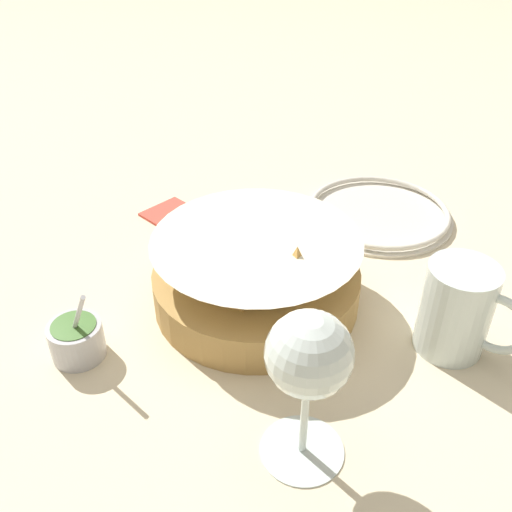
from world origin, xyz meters
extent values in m
plane|color=beige|center=(0.00, 0.00, 0.00)|extent=(4.00, 4.00, 0.00)
cylinder|color=#B2894C|center=(-0.04, 0.00, 0.02)|extent=(0.24, 0.24, 0.05)
cone|color=#EDE5C6|center=(-0.04, 0.00, 0.05)|extent=(0.24, 0.24, 0.08)
cylinder|color=#3D842D|center=(-0.04, 0.00, 0.03)|extent=(0.18, 0.18, 0.01)
pyramid|color=gold|center=(0.02, 0.00, 0.06)|extent=(0.07, 0.08, 0.07)
pyramid|color=gold|center=(-0.03, 0.05, 0.06)|extent=(0.09, 0.09, 0.06)
pyramid|color=gold|center=(-0.09, 0.00, 0.06)|extent=(0.09, 0.08, 0.05)
pyramid|color=gold|center=(-0.03, -0.05, 0.06)|extent=(0.09, 0.08, 0.05)
cylinder|color=#B7B7BC|center=(-0.13, -0.19, 0.02)|extent=(0.06, 0.06, 0.04)
cylinder|color=#42702D|center=(-0.13, -0.19, 0.03)|extent=(0.05, 0.05, 0.03)
cylinder|color=#B7B7BC|center=(-0.12, -0.19, 0.05)|extent=(0.05, 0.01, 0.08)
cylinder|color=silver|center=(0.13, -0.14, 0.00)|extent=(0.08, 0.08, 0.00)
cylinder|color=silver|center=(0.13, -0.14, 0.05)|extent=(0.01, 0.01, 0.09)
sphere|color=silver|center=(0.13, -0.14, 0.12)|extent=(0.07, 0.07, 0.07)
sphere|color=#E5B77F|center=(0.13, -0.14, 0.11)|extent=(0.05, 0.05, 0.05)
cylinder|color=silver|center=(0.17, 0.07, 0.05)|extent=(0.07, 0.07, 0.10)
cylinder|color=gold|center=(0.17, 0.07, 0.04)|extent=(0.06, 0.06, 0.07)
torus|color=silver|center=(0.21, 0.07, 0.05)|extent=(0.07, 0.01, 0.07)
cylinder|color=silver|center=(-0.02, 0.26, 0.00)|extent=(0.21, 0.21, 0.01)
torus|color=silver|center=(-0.02, 0.26, 0.01)|extent=(0.21, 0.21, 0.01)
cube|color=#DB4C3D|center=(-0.23, 0.07, 0.00)|extent=(0.12, 0.08, 0.01)
camera|label=1|loc=(0.29, -0.41, 0.44)|focal=40.00mm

